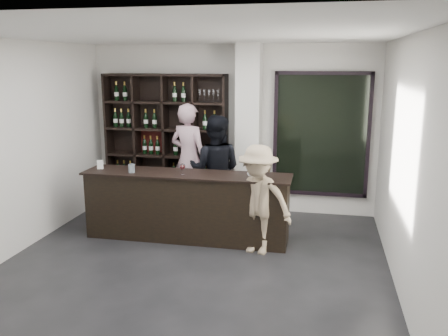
% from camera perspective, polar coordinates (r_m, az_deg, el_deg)
% --- Properties ---
extents(floor, '(5.00, 5.50, 0.01)m').
position_cam_1_polar(floor, '(6.17, -4.17, -12.33)').
color(floor, black).
rests_on(floor, ground).
extents(wine_shelf, '(2.20, 0.35, 2.40)m').
position_cam_1_polar(wine_shelf, '(8.51, -6.98, 3.10)').
color(wine_shelf, black).
rests_on(wine_shelf, floor).
extents(structural_column, '(0.40, 0.40, 2.90)m').
position_cam_1_polar(structural_column, '(8.02, 2.98, 4.40)').
color(structural_column, silver).
rests_on(structural_column, floor).
extents(glass_panel, '(1.60, 0.08, 2.10)m').
position_cam_1_polar(glass_panel, '(8.15, 11.61, 3.94)').
color(glass_panel, black).
rests_on(glass_panel, floor).
extents(tasting_counter, '(3.07, 0.64, 1.01)m').
position_cam_1_polar(tasting_counter, '(7.07, -4.50, -4.60)').
color(tasting_counter, black).
rests_on(tasting_counter, floor).
extents(taster_pink, '(0.80, 0.64, 1.92)m').
position_cam_1_polar(taster_pink, '(8.26, -4.27, 1.16)').
color(taster_pink, beige).
rests_on(taster_pink, floor).
extents(taster_black, '(0.88, 0.70, 1.78)m').
position_cam_1_polar(taster_black, '(7.65, -1.07, -0.25)').
color(taster_black, black).
rests_on(taster_black, floor).
extents(customer, '(1.08, 0.77, 1.52)m').
position_cam_1_polar(customer, '(6.50, 4.09, -3.83)').
color(customer, gray).
rests_on(customer, floor).
extents(wine_glass, '(0.10, 0.10, 0.19)m').
position_cam_1_polar(wine_glass, '(6.82, -5.01, -0.07)').
color(wine_glass, white).
rests_on(wine_glass, tasting_counter).
extents(spit_cup, '(0.12, 0.12, 0.13)m').
position_cam_1_polar(spit_cup, '(7.08, -11.06, -0.04)').
color(spit_cup, '#9FB1C0').
rests_on(spit_cup, tasting_counter).
extents(napkin_stack, '(0.16, 0.16, 0.02)m').
position_cam_1_polar(napkin_stack, '(6.83, 3.41, -0.73)').
color(napkin_stack, white).
rests_on(napkin_stack, tasting_counter).
extents(card_stand, '(0.10, 0.07, 0.13)m').
position_cam_1_polar(card_stand, '(7.42, -14.68, 0.40)').
color(card_stand, white).
rests_on(card_stand, tasting_counter).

